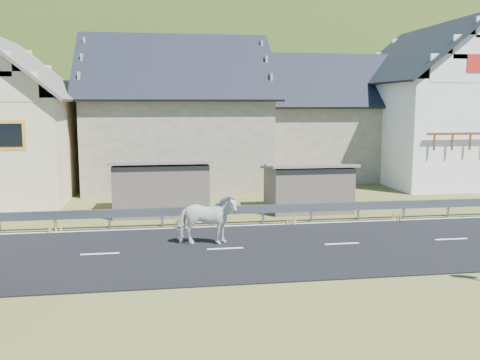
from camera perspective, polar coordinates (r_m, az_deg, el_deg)
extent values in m
plane|color=#424F20|center=(17.67, -1.60, -7.45)|extent=(160.00, 160.00, 0.00)
cube|color=black|center=(17.67, -1.60, -7.39)|extent=(60.00, 7.00, 0.04)
cube|color=silver|center=(17.66, -1.60, -7.31)|extent=(60.00, 6.60, 0.01)
cube|color=#93969B|center=(21.09, -2.87, -3.26)|extent=(28.00, 0.08, 0.34)
cube|color=#93969B|center=(21.40, -19.11, -4.17)|extent=(0.10, 0.06, 0.70)
cube|color=#93969B|center=(21.13, -13.75, -4.11)|extent=(0.10, 0.06, 0.70)
cube|color=#93969B|center=(21.05, -8.31, -4.00)|extent=(0.10, 0.06, 0.70)
cube|color=#93969B|center=(21.16, -2.87, -3.86)|extent=(0.10, 0.06, 0.70)
cube|color=#93969B|center=(21.45, 2.46, -3.69)|extent=(0.10, 0.06, 0.70)
cube|color=#93969B|center=(21.93, 7.60, -3.50)|extent=(0.10, 0.06, 0.70)
cube|color=#93969B|center=(22.57, 12.48, -3.29)|extent=(0.10, 0.06, 0.70)
cube|color=#93969B|center=(23.36, 17.06, -3.07)|extent=(0.10, 0.06, 0.70)
cube|color=#93969B|center=(24.30, 21.32, -2.85)|extent=(0.10, 0.06, 0.70)
cube|color=#6B5D51|center=(23.67, -8.42, -0.81)|extent=(4.30, 3.30, 2.40)
cube|color=#6B5D51|center=(24.12, 7.22, -0.86)|extent=(3.80, 2.90, 2.20)
cube|color=beige|center=(30.02, -24.06, 3.15)|extent=(7.00, 9.00, 5.00)
cube|color=gold|center=(25.21, -23.30, 4.42)|extent=(1.30, 0.12, 1.30)
cube|color=tan|center=(31.98, -6.82, 4.07)|extent=(10.00, 9.00, 5.00)
cube|color=tan|center=(35.75, 9.34, 4.13)|extent=(9.00, 8.00, 4.60)
cube|color=white|center=(35.36, 20.21, 4.83)|extent=(8.00, 10.00, 6.00)
ellipsoid|color=#2E3E13|center=(198.56, -6.74, 0.96)|extent=(440.00, 280.00, 260.00)
imported|color=silver|center=(17.96, -3.62, -4.24)|extent=(1.16, 2.14, 1.73)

